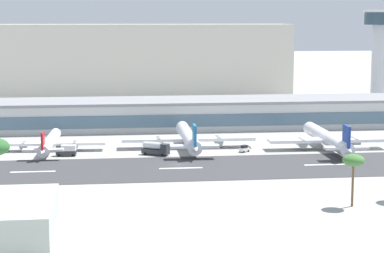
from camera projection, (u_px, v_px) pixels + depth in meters
name	position (u px, v px, depth m)	size (l,w,h in m)	color
ground_plane	(177.00, 165.00, 205.23)	(1400.00, 1400.00, 0.00)	#9E9E99
runway_strip	(179.00, 168.00, 200.29)	(800.00, 33.36, 0.08)	#38383A
runway_centreline_dash_3	(33.00, 172.00, 195.66)	(12.00, 1.20, 0.01)	white
runway_centreline_dash_4	(181.00, 168.00, 200.34)	(12.00, 1.20, 0.01)	white
runway_centreline_dash_5	(325.00, 165.00, 205.11)	(12.00, 1.20, 0.01)	white
terminal_building	(171.00, 114.00, 274.11)	(209.71, 27.02, 10.82)	#B7BABC
control_tower	(380.00, 47.00, 315.38)	(15.75, 15.75, 44.83)	silver
distant_hotel_block	(145.00, 63.00, 364.15)	(145.73, 28.91, 38.16)	beige
airliner_red_tail_gate_0	(49.00, 143.00, 226.00)	(35.18, 39.53, 8.25)	white
airliner_blue_tail_gate_1	(189.00, 138.00, 231.00)	(42.58, 48.67, 10.16)	silver
airliner_navy_tail_gate_2	(329.00, 139.00, 228.59)	(37.99, 49.45, 10.32)	white
service_box_truck_0	(66.00, 150.00, 218.24)	(6.21, 3.18, 3.25)	#2D3338
service_baggage_tug_1	(244.00, 149.00, 224.66)	(3.51, 3.22, 2.20)	white
service_fuel_truck_2	(156.00, 149.00, 219.53)	(8.59, 6.69, 3.95)	#2D3338
palm_tree_1	(353.00, 161.00, 158.38)	(4.86, 4.86, 11.69)	brown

